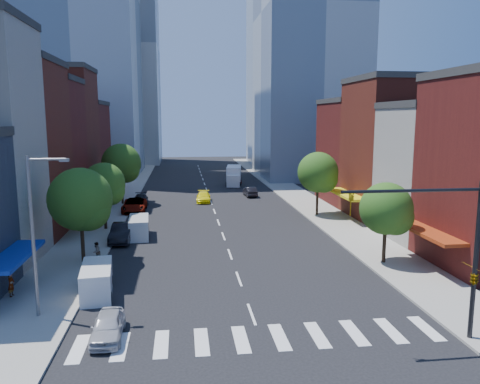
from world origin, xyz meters
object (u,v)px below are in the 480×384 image
Objects in this scene: parked_car_front at (108,326)px; parked_car_rear at (141,199)px; cargo_van_far at (139,228)px; traffic_car_oncoming at (250,192)px; parked_car_third at (134,205)px; pedestrian_near at (11,284)px; box_truck at (234,176)px; parked_car_second at (122,233)px; cargo_van_near at (97,281)px; pedestrian_far at (96,252)px; traffic_car_far at (235,180)px; taxi at (203,197)px.

parked_car_front reaches higher than parked_car_rear.
cargo_van_far is 25.77m from traffic_car_oncoming.
pedestrian_near is at bearing -101.56° from parked_car_third.
parked_car_third is 25.77m from box_truck.
parked_car_rear is at bearing 91.49° from parked_car_second.
pedestrian_far is (-1.20, 6.85, -0.04)m from cargo_van_near.
traffic_car_oncoming is (15.35, 9.55, -0.14)m from parked_car_third.
pedestrian_near is (-5.20, 0.14, -0.04)m from cargo_van_near.
parked_car_second is 1.92m from cargo_van_far.
parked_car_third is 19.93m from pedestrian_far.
parked_car_rear is 1.07× the size of traffic_car_oncoming.
cargo_van_far is at bearing 66.14° from traffic_car_far.
traffic_car_oncoming is (6.85, 3.73, 0.02)m from taxi.
box_truck reaches higher than pedestrian_far.
pedestrian_far is (-1.17, -6.38, 0.09)m from parked_car_second.
traffic_car_far is at bearing -90.70° from traffic_car_oncoming.
parked_car_second reaches higher than taxi.
traffic_car_far is at bearing 65.48° from cargo_van_far.
cargo_van_far is 15.81m from pedestrian_near.
parked_car_front is 2.52× the size of pedestrian_far.
parked_car_second reaches higher than parked_car_rear.
taxi is at bearing 65.34° from cargo_van_far.
parked_car_rear is 2.90× the size of pedestrian_far.
box_truck is at bearing 63.82° from traffic_car_far.
pedestrian_near is 7.80m from pedestrian_far.
pedestrian_far reaches higher than taxi.
cargo_van_far is at bearing -102.82° from box_truck.
cargo_van_near is 3.08× the size of pedestrian_near.
traffic_car_far reaches higher than taxi.
taxi is at bearing -0.78° from parked_car_rear.
parked_car_second reaches higher than traffic_car_far.
cargo_van_far reaches higher than parked_car_front.
pedestrian_far is (-2.78, 12.93, 0.26)m from parked_car_front.
parked_car_rear is (-1.41, 38.07, -0.01)m from parked_car_front.
parked_car_front is at bearing -82.24° from cargo_van_near.
cargo_van_far is at bearing -174.87° from pedestrian_far.
cargo_van_near is 50.19m from box_truck.
traffic_car_far is at bearing -176.77° from pedestrian_far.
parked_car_front is at bearing -92.80° from parked_car_rear.
parked_car_front is at bearing -93.10° from cargo_van_far.
cargo_van_near is 5.20m from pedestrian_near.
parked_car_rear is at bearing 91.16° from parked_car_front.
box_truck reaches higher than cargo_van_far.
pedestrian_far is (-9.50, -25.73, 0.25)m from taxi.
cargo_van_far is 0.58× the size of box_truck.
parked_car_third is 26.67m from traffic_car_far.
cargo_van_near reaches higher than traffic_car_oncoming.
pedestrian_far is at bearing 57.37° from traffic_car_oncoming.
box_truck reaches higher than parked_car_second.
pedestrian_far reaches higher than parked_car_third.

